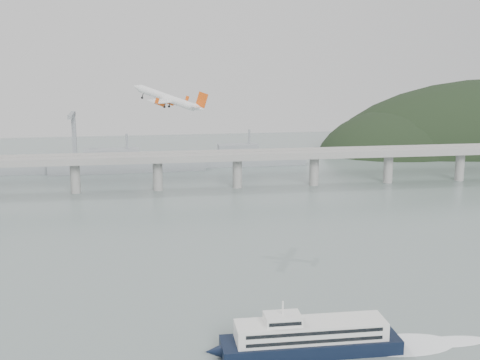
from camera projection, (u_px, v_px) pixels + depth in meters
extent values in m
plane|color=slate|center=(265.00, 321.00, 210.91)|extent=(900.00, 900.00, 0.00)
cube|color=gray|center=(206.00, 157.00, 400.22)|extent=(800.00, 22.00, 2.20)
cube|color=gray|center=(207.00, 157.00, 389.64)|extent=(800.00, 0.60, 1.80)
cube|color=gray|center=(204.00, 151.00, 409.96)|extent=(800.00, 0.60, 1.80)
cylinder|color=gray|center=(75.00, 178.00, 390.81)|extent=(6.00, 6.00, 21.00)
cylinder|color=gray|center=(158.00, 175.00, 398.05)|extent=(6.00, 6.00, 21.00)
cylinder|color=gray|center=(237.00, 173.00, 405.30)|extent=(6.00, 6.00, 21.00)
cylinder|color=gray|center=(314.00, 171.00, 412.55)|extent=(6.00, 6.00, 21.00)
cylinder|color=gray|center=(388.00, 168.00, 419.79)|extent=(6.00, 6.00, 21.00)
cylinder|color=gray|center=(460.00, 166.00, 427.04)|extent=(6.00, 6.00, 21.00)
ellipsoid|color=black|center=(396.00, 165.00, 548.32)|extent=(140.00, 110.00, 96.00)
cube|color=gray|center=(128.00, 166.00, 459.17)|extent=(110.55, 21.43, 8.00)
cube|color=gray|center=(112.00, 155.00, 455.92)|extent=(39.01, 16.73, 8.00)
cylinder|color=gray|center=(127.00, 144.00, 455.85)|extent=(1.60, 1.60, 14.00)
cube|color=gray|center=(249.00, 160.00, 481.89)|extent=(85.00, 13.60, 8.00)
cube|color=gray|center=(238.00, 150.00, 479.00)|extent=(29.75, 11.90, 8.00)
cylinder|color=gray|center=(249.00, 139.00, 478.57)|extent=(1.60, 1.60, 14.00)
cube|color=gray|center=(74.00, 138.00, 483.91)|extent=(3.00, 3.00, 40.00)
cube|color=gray|center=(72.00, 115.00, 470.49)|extent=(3.00, 28.00, 3.00)
cube|color=black|center=(310.00, 345.00, 189.68)|extent=(53.12, 12.99, 4.24)
cone|color=black|center=(214.00, 351.00, 185.66)|extent=(5.33, 4.27, 4.24)
cube|color=white|center=(311.00, 330.00, 188.68)|extent=(44.62, 10.82, 5.31)
cube|color=black|center=(315.00, 334.00, 183.21)|extent=(40.32, 0.36, 1.06)
cube|color=black|center=(315.00, 342.00, 183.74)|extent=(40.32, 0.36, 1.06)
cube|color=black|center=(306.00, 318.00, 193.58)|extent=(40.32, 0.36, 1.06)
cube|color=black|center=(306.00, 326.00, 194.11)|extent=(40.32, 0.36, 1.06)
cube|color=white|center=(283.00, 319.00, 186.65)|extent=(10.65, 7.48, 2.76)
cube|color=black|center=(285.00, 324.00, 183.01)|extent=(9.55, 0.17, 1.06)
cylinder|color=white|center=(283.00, 308.00, 185.95)|extent=(0.53, 0.53, 4.24)
ellipsoid|color=white|center=(405.00, 345.00, 194.28)|extent=(30.63, 15.43, 0.21)
ellipsoid|color=white|center=(452.00, 342.00, 196.36)|extent=(22.96, 7.75, 0.21)
cylinder|color=white|center=(167.00, 98.00, 277.56)|extent=(24.45, 16.18, 10.92)
cone|color=white|center=(137.00, 87.00, 281.18)|extent=(5.70, 5.22, 4.40)
cone|color=white|center=(199.00, 108.00, 273.71)|extent=(6.40, 5.39, 4.67)
cube|color=white|center=(168.00, 101.00, 277.56)|extent=(18.34, 30.86, 3.29)
cube|color=white|center=(198.00, 106.00, 273.78)|extent=(7.66, 11.49, 1.66)
cube|color=#E34F0F|center=(202.00, 100.00, 272.80)|extent=(5.49, 2.68, 7.11)
cylinder|color=#E34F0F|center=(170.00, 102.00, 283.11)|extent=(4.93, 4.08, 3.26)
cylinder|color=black|center=(166.00, 101.00, 283.58)|extent=(1.84, 2.28, 2.18)
cube|color=white|center=(170.00, 100.00, 282.88)|extent=(2.43, 1.34, 1.78)
cylinder|color=#E34F0F|center=(160.00, 103.00, 273.33)|extent=(4.93, 4.08, 3.26)
cylinder|color=black|center=(156.00, 101.00, 273.80)|extent=(1.84, 2.28, 2.18)
cube|color=white|center=(160.00, 101.00, 273.10)|extent=(2.43, 1.34, 1.78)
cylinder|color=black|center=(170.00, 104.00, 280.28)|extent=(1.07, 0.65, 2.28)
cylinder|color=black|center=(169.00, 106.00, 280.53)|extent=(1.34, 0.88, 1.31)
cylinder|color=black|center=(165.00, 105.00, 275.66)|extent=(1.07, 0.65, 2.28)
cylinder|color=black|center=(164.00, 107.00, 275.91)|extent=(1.34, 0.88, 1.31)
cylinder|color=black|center=(143.00, 95.00, 280.91)|extent=(1.07, 0.65, 2.28)
cylinder|color=black|center=(142.00, 98.00, 281.16)|extent=(1.34, 0.88, 1.31)
cube|color=#E34F0F|center=(187.00, 98.00, 291.95)|extent=(2.01, 1.02, 2.61)
cube|color=#E34F0F|center=(157.00, 101.00, 261.72)|extent=(2.01, 1.02, 2.61)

